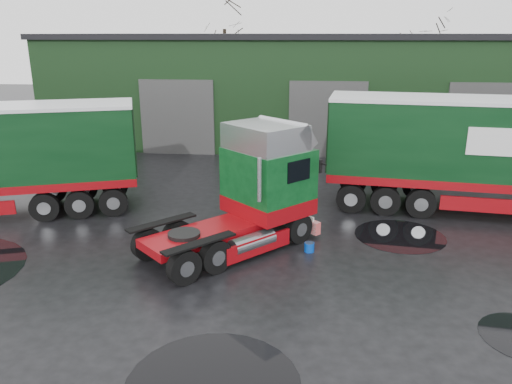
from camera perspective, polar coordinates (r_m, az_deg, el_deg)
ground at (r=13.83m, az=1.19°, el=-9.59°), size 100.00×100.00×0.00m
warehouse at (r=32.42m, az=7.88°, el=11.92°), size 32.40×12.40×6.30m
hero_tractor at (r=14.70m, az=-3.55°, el=0.02°), size 6.06×6.16×3.77m
lorry_right at (r=19.93m, az=26.43°, el=3.57°), size 16.24×4.61×4.21m
wash_bucket at (r=15.32m, az=6.10°, el=-6.28°), size 0.33×0.33×0.28m
tree_back_a at (r=42.85m, az=-3.57°, el=15.56°), size 4.40×4.40×9.50m
tree_back_b at (r=43.28m, az=18.48°, el=13.42°), size 4.40×4.40×7.50m
puddle_0 at (r=10.15m, az=-4.95°, el=-21.04°), size 3.38×3.38×0.01m
puddle_1 at (r=17.07m, az=16.12°, el=-4.82°), size 2.93×2.93×0.01m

